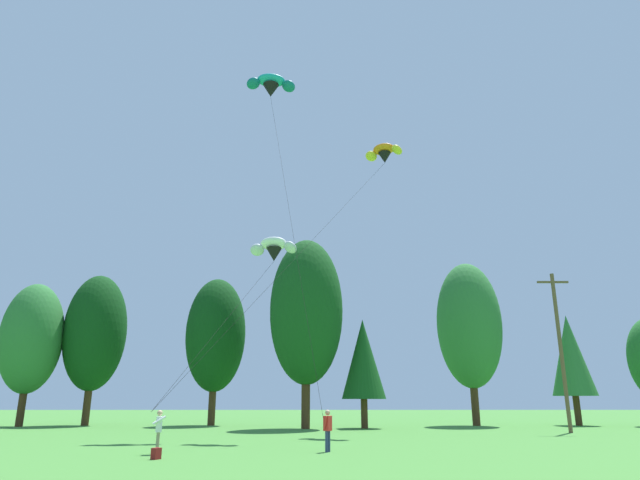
{
  "coord_description": "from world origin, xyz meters",
  "views": [
    {
      "loc": [
        1.97,
        -1.12,
        2.11
      ],
      "look_at": [
        2.11,
        24.8,
        9.68
      ],
      "focal_mm": 30.7,
      "sensor_mm": 36.0,
      "label": 1
    }
  ],
  "objects_px": {
    "backpack": "(156,454)",
    "utility_pole": "(560,346)",
    "kite_flyer_near": "(159,428)",
    "parafoil_kite_far_orange": "(384,153)",
    "parafoil_kite_mid_teal": "(271,86)",
    "parafoil_kite_high_white": "(274,249)",
    "kite_flyer_mid": "(328,427)"
  },
  "relations": [
    {
      "from": "kite_flyer_mid",
      "to": "parafoil_kite_mid_teal",
      "type": "bearing_deg",
      "value": 107.96
    },
    {
      "from": "kite_flyer_near",
      "to": "backpack",
      "type": "height_order",
      "value": "kite_flyer_near"
    },
    {
      "from": "parafoil_kite_high_white",
      "to": "kite_flyer_mid",
      "type": "bearing_deg",
      "value": -67.09
    },
    {
      "from": "kite_flyer_mid",
      "to": "parafoil_kite_high_white",
      "type": "height_order",
      "value": "parafoil_kite_high_white"
    },
    {
      "from": "kite_flyer_near",
      "to": "backpack",
      "type": "distance_m",
      "value": 2.14
    },
    {
      "from": "parafoil_kite_high_white",
      "to": "backpack",
      "type": "height_order",
      "value": "parafoil_kite_high_white"
    },
    {
      "from": "backpack",
      "to": "kite_flyer_mid",
      "type": "bearing_deg",
      "value": -39.6
    },
    {
      "from": "parafoil_kite_far_orange",
      "to": "backpack",
      "type": "relative_size",
      "value": 48.86
    },
    {
      "from": "parafoil_kite_high_white",
      "to": "parafoil_kite_mid_teal",
      "type": "bearing_deg",
      "value": 100.43
    },
    {
      "from": "parafoil_kite_high_white",
      "to": "utility_pole",
      "type": "bearing_deg",
      "value": 18.26
    },
    {
      "from": "kite_flyer_mid",
      "to": "backpack",
      "type": "height_order",
      "value": "kite_flyer_mid"
    },
    {
      "from": "backpack",
      "to": "utility_pole",
      "type": "bearing_deg",
      "value": -27.74
    },
    {
      "from": "utility_pole",
      "to": "kite_flyer_near",
      "type": "relative_size",
      "value": 6.34
    },
    {
      "from": "kite_flyer_near",
      "to": "parafoil_kite_far_orange",
      "type": "height_order",
      "value": "parafoil_kite_far_orange"
    },
    {
      "from": "utility_pole",
      "to": "parafoil_kite_far_orange",
      "type": "xyz_separation_m",
      "value": [
        -11.57,
        0.69,
        14.8
      ]
    },
    {
      "from": "parafoil_kite_mid_teal",
      "to": "backpack",
      "type": "bearing_deg",
      "value": -98.85
    },
    {
      "from": "parafoil_kite_mid_teal",
      "to": "utility_pole",
      "type": "bearing_deg",
      "value": 3.64
    },
    {
      "from": "parafoil_kite_high_white",
      "to": "backpack",
      "type": "relative_size",
      "value": 24.88
    },
    {
      "from": "utility_pole",
      "to": "backpack",
      "type": "xyz_separation_m",
      "value": [
        -22.64,
        -16.48,
        -5.42
      ]
    },
    {
      "from": "parafoil_kite_high_white",
      "to": "backpack",
      "type": "bearing_deg",
      "value": -108.11
    },
    {
      "from": "kite_flyer_mid",
      "to": "parafoil_kite_far_orange",
      "type": "bearing_deg",
      "value": 71.78
    },
    {
      "from": "kite_flyer_near",
      "to": "parafoil_kite_high_white",
      "type": "bearing_deg",
      "value": 65.03
    },
    {
      "from": "kite_flyer_near",
      "to": "parafoil_kite_mid_teal",
      "type": "distance_m",
      "value": 27.66
    },
    {
      "from": "utility_pole",
      "to": "parafoil_kite_high_white",
      "type": "relative_size",
      "value": 1.08
    },
    {
      "from": "kite_flyer_mid",
      "to": "parafoil_kite_far_orange",
      "type": "relative_size",
      "value": 0.09
    },
    {
      "from": "kite_flyer_near",
      "to": "parafoil_kite_high_white",
      "type": "relative_size",
      "value": 0.17
    },
    {
      "from": "kite_flyer_near",
      "to": "backpack",
      "type": "relative_size",
      "value": 4.23
    },
    {
      "from": "parafoil_kite_high_white",
      "to": "parafoil_kite_far_orange",
      "type": "height_order",
      "value": "parafoil_kite_far_orange"
    },
    {
      "from": "backpack",
      "to": "parafoil_kite_high_white",
      "type": "bearing_deg",
      "value": 8.1
    },
    {
      "from": "parafoil_kite_far_orange",
      "to": "parafoil_kite_mid_teal",
      "type": "bearing_deg",
      "value": -167.22
    },
    {
      "from": "parafoil_kite_high_white",
      "to": "parafoil_kite_far_orange",
      "type": "relative_size",
      "value": 0.51
    },
    {
      "from": "kite_flyer_near",
      "to": "kite_flyer_mid",
      "type": "height_order",
      "value": "same"
    }
  ]
}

